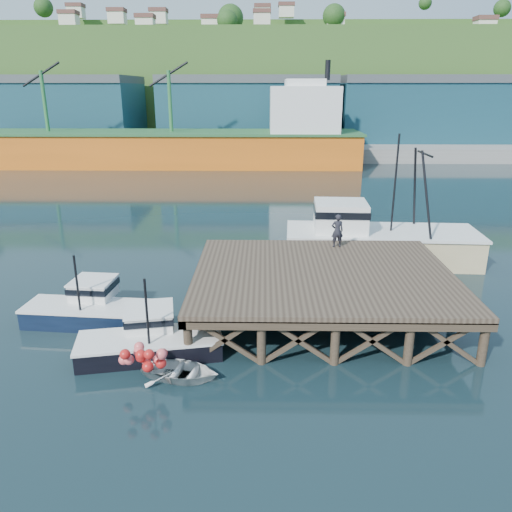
{
  "coord_description": "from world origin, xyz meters",
  "views": [
    {
      "loc": [
        2.72,
        -21.93,
        10.25
      ],
      "look_at": [
        2.33,
        2.0,
        2.18
      ],
      "focal_mm": 35.0,
      "sensor_mm": 36.0,
      "label": 1
    }
  ],
  "objects_px": {
    "trawler": "(378,237)",
    "dockworker": "(337,231)",
    "dinghy": "(181,371)",
    "boat_navy": "(88,307)",
    "boat_black": "(150,338)"
  },
  "relations": [
    {
      "from": "trawler",
      "to": "dinghy",
      "type": "height_order",
      "value": "trawler"
    },
    {
      "from": "dinghy",
      "to": "trawler",
      "type": "bearing_deg",
      "value": -23.78
    },
    {
      "from": "boat_navy",
      "to": "trawler",
      "type": "distance_m",
      "value": 17.39
    },
    {
      "from": "dinghy",
      "to": "boat_navy",
      "type": "bearing_deg",
      "value": 59.63
    },
    {
      "from": "boat_black",
      "to": "dockworker",
      "type": "height_order",
      "value": "dockworker"
    },
    {
      "from": "trawler",
      "to": "dinghy",
      "type": "distance_m",
      "value": 16.81
    },
    {
      "from": "dinghy",
      "to": "dockworker",
      "type": "bearing_deg",
      "value": -22.86
    },
    {
      "from": "trawler",
      "to": "dinghy",
      "type": "bearing_deg",
      "value": -123.87
    },
    {
      "from": "dockworker",
      "to": "boat_navy",
      "type": "bearing_deg",
      "value": 15.39
    },
    {
      "from": "boat_navy",
      "to": "dinghy",
      "type": "relative_size",
      "value": 1.97
    },
    {
      "from": "boat_black",
      "to": "dockworker",
      "type": "xyz_separation_m",
      "value": [
        8.52,
        7.76,
        2.37
      ]
    },
    {
      "from": "trawler",
      "to": "dockworker",
      "type": "xyz_separation_m",
      "value": [
        -3.06,
        -3.77,
        1.42
      ]
    },
    {
      "from": "boat_navy",
      "to": "boat_black",
      "type": "xyz_separation_m",
      "value": [
        3.47,
        -2.86,
        -0.05
      ]
    },
    {
      "from": "trawler",
      "to": "dockworker",
      "type": "bearing_deg",
      "value": -126.13
    },
    {
      "from": "boat_black",
      "to": "dinghy",
      "type": "distance_m",
      "value": 2.45
    }
  ]
}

